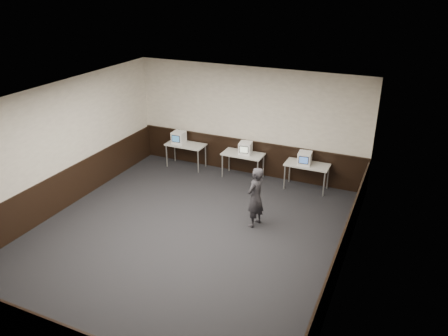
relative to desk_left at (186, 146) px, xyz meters
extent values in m
plane|color=black|center=(1.90, -3.60, -0.68)|extent=(8.00, 8.00, 0.00)
plane|color=white|center=(1.90, -3.60, 2.52)|extent=(8.00, 8.00, 0.00)
plane|color=beige|center=(1.90, 0.40, 0.92)|extent=(7.00, 0.00, 7.00)
plane|color=beige|center=(1.90, -7.60, 0.92)|extent=(7.00, 0.00, 7.00)
plane|color=beige|center=(-1.60, -3.60, 0.92)|extent=(0.00, 8.00, 8.00)
plane|color=beige|center=(5.40, -3.60, 0.92)|extent=(0.00, 8.00, 8.00)
cube|color=black|center=(1.90, 0.38, -0.18)|extent=(6.98, 0.04, 1.00)
cube|color=black|center=(-1.58, -3.60, -0.18)|extent=(0.04, 7.98, 1.00)
cube|color=black|center=(5.38, -3.60, -0.18)|extent=(0.04, 7.98, 1.00)
cube|color=black|center=(1.90, 0.36, 0.34)|extent=(6.98, 0.06, 0.04)
cube|color=#BCBCB7|center=(0.00, 0.00, 0.05)|extent=(1.20, 0.60, 0.04)
cylinder|color=#999999|center=(-0.55, -0.25, -0.32)|extent=(0.04, 0.04, 0.71)
cylinder|color=#999999|center=(0.55, -0.25, -0.32)|extent=(0.04, 0.04, 0.71)
cylinder|color=#999999|center=(-0.55, 0.25, -0.32)|extent=(0.04, 0.04, 0.71)
cylinder|color=#999999|center=(0.55, 0.25, -0.32)|extent=(0.04, 0.04, 0.71)
cube|color=#BCBCB7|center=(1.90, 0.00, 0.05)|extent=(1.20, 0.60, 0.04)
cylinder|color=#999999|center=(1.35, -0.25, -0.32)|extent=(0.04, 0.04, 0.71)
cylinder|color=#999999|center=(2.45, -0.25, -0.32)|extent=(0.04, 0.04, 0.71)
cylinder|color=#999999|center=(1.35, 0.25, -0.32)|extent=(0.04, 0.04, 0.71)
cylinder|color=#999999|center=(2.45, 0.25, -0.32)|extent=(0.04, 0.04, 0.71)
cube|color=#BCBCB7|center=(3.80, 0.00, 0.05)|extent=(1.20, 0.60, 0.04)
cylinder|color=#999999|center=(3.25, -0.25, -0.32)|extent=(0.04, 0.04, 0.71)
cylinder|color=#999999|center=(4.35, -0.25, -0.32)|extent=(0.04, 0.04, 0.71)
cylinder|color=#999999|center=(3.25, 0.25, -0.32)|extent=(0.04, 0.04, 0.71)
cylinder|color=#999999|center=(4.35, 0.25, -0.32)|extent=(0.04, 0.04, 0.71)
cube|color=white|center=(-0.23, 0.00, 0.25)|extent=(0.38, 0.39, 0.37)
cube|color=black|center=(-0.23, -0.19, 0.27)|extent=(0.28, 0.02, 0.22)
cube|color=#326795|center=(-0.23, -0.20, 0.27)|extent=(0.24, 0.01, 0.18)
cube|color=white|center=(1.96, 0.01, 0.25)|extent=(0.40, 0.41, 0.35)
cube|color=black|center=(1.99, -0.17, 0.27)|extent=(0.26, 0.05, 0.21)
cube|color=silver|center=(1.99, -0.18, 0.27)|extent=(0.23, 0.03, 0.18)
cube|color=white|center=(3.72, -0.04, 0.25)|extent=(0.39, 0.40, 0.36)
cube|color=black|center=(3.74, -0.23, 0.27)|extent=(0.27, 0.04, 0.21)
cube|color=#385EA7|center=(3.74, -0.24, 0.27)|extent=(0.23, 0.02, 0.18)
imported|color=#29272D|center=(3.17, -2.41, 0.07)|extent=(0.48, 0.62, 1.49)
camera|label=1|loc=(6.21, -10.96, 4.82)|focal=35.00mm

